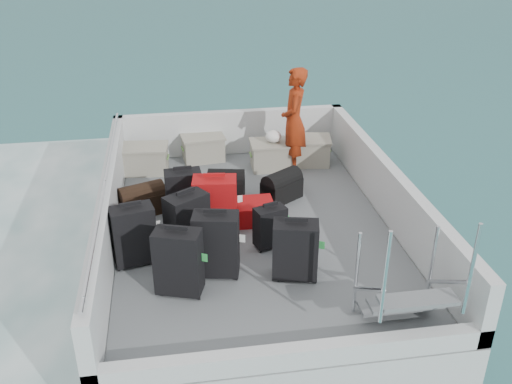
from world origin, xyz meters
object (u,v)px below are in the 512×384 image
suitcase_1 (134,236)px  suitcase_5 (215,206)px  suitcase_2 (184,195)px  suitcase_6 (295,251)px  suitcase_7 (270,227)px  crate_0 (146,160)px  crate_2 (273,156)px  crate_1 (203,149)px  suitcase_0 (178,263)px  crate_3 (308,152)px  suitcase_4 (187,222)px  suitcase_3 (216,245)px  passenger (294,121)px  suitcase_8 (247,212)px

suitcase_1 → suitcase_5: bearing=16.9°
suitcase_1 → suitcase_5: 1.09m
suitcase_2 → suitcase_5: suitcase_5 is taller
suitcase_6 → suitcase_7: (-0.15, 0.64, -0.07)m
suitcase_1 → suitcase_5: (0.95, 0.55, 0.01)m
suitcase_2 → crate_0: size_ratio=1.03×
suitcase_5 → crate_2: (1.04, 1.77, -0.16)m
crate_1 → crate_2: bearing=-24.8°
suitcase_7 → crate_0: bearing=103.8°
suitcase_0 → crate_2: 3.31m
suitcase_0 → crate_1: size_ratio=1.18×
suitcase_5 → suitcase_6: suitcase_5 is taller
suitcase_6 → crate_3: size_ratio=1.01×
suitcase_4 → crate_3: 2.94m
suitcase_0 → suitcase_7: 1.30m
suitcase_1 → suitcase_7: suitcase_1 is taller
suitcase_3 → suitcase_6: suitcase_3 is taller
suitcase_3 → crate_2: suitcase_3 is taller
suitcase_4 → suitcase_1: bearing=166.4°
suitcase_1 → crate_0: 2.47m
suitcase_0 → suitcase_1: bearing=144.4°
passenger → crate_0: bearing=-84.6°
suitcase_3 → crate_0: (-0.80, 2.83, -0.17)m
suitcase_2 → suitcase_8: size_ratio=0.98×
suitcase_2 → suitcase_6: suitcase_6 is taller
suitcase_0 → suitcase_3: size_ratio=0.99×
suitcase_4 → crate_0: (-0.52, 2.26, -0.16)m
suitcase_3 → suitcase_5: 0.91m
suitcase_6 → crate_2: bearing=96.9°
crate_3 → suitcase_5: bearing=-130.8°
suitcase_7 → crate_1: size_ratio=0.83×
suitcase_1 → suitcase_2: suitcase_1 is taller
suitcase_8 → suitcase_4: bearing=125.1°
suitcase_5 → passenger: bearing=58.8°
suitcase_1 → suitcase_4: same height
crate_3 → crate_2: bearing=-171.2°
suitcase_1 → crate_0: (0.08, 2.47, -0.16)m
suitcase_1 → crate_3: bearing=30.3°
suitcase_1 → crate_2: (1.98, 2.31, -0.15)m
suitcase_6 → passenger: passenger is taller
suitcase_3 → suitcase_5: (0.07, 0.91, -0.01)m
suitcase_4 → suitcase_8: size_ratio=1.05×
suitcase_1 → crate_2: size_ratio=1.07×
suitcase_7 → passenger: bearing=52.9°
suitcase_5 → suitcase_7: bearing=-29.2°
crate_0 → suitcase_8: bearing=-53.3°
suitcase_2 → suitcase_3: suitcase_3 is taller
suitcase_1 → suitcase_6: 1.78m
suitcase_3 → suitcase_8: suitcase_3 is taller
crate_3 → suitcase_3: bearing=-121.2°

